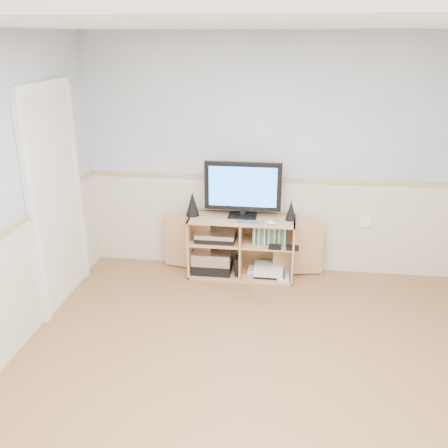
{
  "coord_description": "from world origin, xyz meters",
  "views": [
    {
      "loc": [
        0.17,
        -2.87,
        2.45
      ],
      "look_at": [
        -0.38,
        1.2,
        0.89
      ],
      "focal_mm": 40.0,
      "sensor_mm": 36.0,
      "label": 1
    }
  ],
  "objects_px": {
    "monitor": "(243,188)",
    "keyboard": "(249,223)",
    "game_consoles": "(268,270)",
    "media_cabinet": "(242,244)"
  },
  "relations": [
    {
      "from": "monitor",
      "to": "keyboard",
      "type": "xyz_separation_m",
      "value": [
        0.09,
        -0.19,
        -0.31
      ]
    },
    {
      "from": "keyboard",
      "to": "game_consoles",
      "type": "distance_m",
      "value": 0.63
    },
    {
      "from": "game_consoles",
      "to": "keyboard",
      "type": "bearing_deg",
      "value": -147.19
    },
    {
      "from": "media_cabinet",
      "to": "monitor",
      "type": "height_order",
      "value": "monitor"
    },
    {
      "from": "monitor",
      "to": "game_consoles",
      "type": "bearing_deg",
      "value": -11.91
    },
    {
      "from": "monitor",
      "to": "keyboard",
      "type": "distance_m",
      "value": 0.38
    },
    {
      "from": "media_cabinet",
      "to": "game_consoles",
      "type": "bearing_deg",
      "value": -12.58
    },
    {
      "from": "media_cabinet",
      "to": "game_consoles",
      "type": "height_order",
      "value": "media_cabinet"
    },
    {
      "from": "keyboard",
      "to": "game_consoles",
      "type": "height_order",
      "value": "keyboard"
    },
    {
      "from": "keyboard",
      "to": "media_cabinet",
      "type": "bearing_deg",
      "value": 127.18
    }
  ]
}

